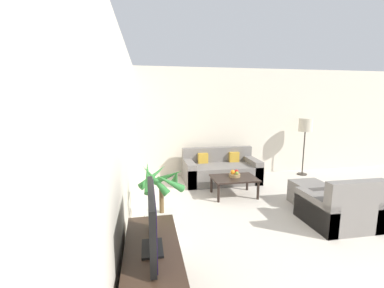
{
  "coord_description": "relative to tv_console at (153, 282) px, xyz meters",
  "views": [
    {
      "loc": [
        -3.06,
        -0.41,
        1.9
      ],
      "look_at": [
        -2.11,
        4.82,
        1.0
      ],
      "focal_mm": 24.0,
      "sensor_mm": 36.0,
      "label": 1
    }
  ],
  "objects": [
    {
      "name": "floor_lamp",
      "position": [
        3.95,
        3.79,
        0.91
      ],
      "size": [
        0.33,
        0.33,
        1.46
      ],
      "color": "#2D2823",
      "rests_on": "ground_plane"
    },
    {
      "name": "apple_red",
      "position": [
        1.76,
        2.74,
        0.16
      ],
      "size": [
        0.08,
        0.08,
        0.08
      ],
      "color": "red",
      "rests_on": "fruit_bowl"
    },
    {
      "name": "television",
      "position": [
        0.0,
        0.0,
        0.58
      ],
      "size": [
        0.18,
        0.83,
        0.53
      ],
      "color": "black",
      "rests_on": "tv_console"
    },
    {
      "name": "apple_green",
      "position": [
        1.74,
        2.66,
        0.16
      ],
      "size": [
        0.07,
        0.07,
        0.07
      ],
      "color": "olive",
      "rests_on": "fruit_bowl"
    },
    {
      "name": "armchair",
      "position": [
        2.85,
        1.19,
        -0.06
      ],
      "size": [
        0.92,
        0.85,
        0.8
      ],
      "color": "slate",
      "rests_on": "ground_plane"
    },
    {
      "name": "orange_fruit",
      "position": [
        1.67,
        2.7,
        0.17
      ],
      "size": [
        0.09,
        0.09,
        0.09
      ],
      "color": "orange",
      "rests_on": "fruit_bowl"
    },
    {
      "name": "sofa_loveseat",
      "position": [
        1.69,
        3.61,
        -0.05
      ],
      "size": [
        1.73,
        0.87,
        0.77
      ],
      "color": "slate",
      "rests_on": "ground_plane"
    },
    {
      "name": "tv_console",
      "position": [
        0.0,
        0.0,
        0.0
      ],
      "size": [
        0.48,
        1.31,
        0.63
      ],
      "color": "#332319",
      "rests_on": "ground_plane"
    },
    {
      "name": "fruit_bowl",
      "position": [
        1.71,
        2.71,
        0.09
      ],
      "size": [
        0.23,
        0.23,
        0.06
      ],
      "color": "#997A4C",
      "rests_on": "coffee_table"
    },
    {
      "name": "wall_back",
      "position": [
        3.03,
        4.23,
        1.03
      ],
      "size": [
        8.23,
        0.06,
        2.7
      ],
      "color": "beige",
      "rests_on": "ground_plane"
    },
    {
      "name": "potted_palm",
      "position": [
        0.15,
        1.18,
        0.06
      ],
      "size": [
        0.65,
        0.66,
        1.12
      ],
      "color": "beige",
      "rests_on": "ground_plane"
    },
    {
      "name": "coffee_table",
      "position": [
        1.69,
        2.67,
        0.02
      ],
      "size": [
        0.88,
        0.63,
        0.38
      ],
      "color": "black",
      "rests_on": "ground_plane"
    },
    {
      "name": "wall_left",
      "position": [
        -0.31,
        1.28,
        1.03
      ],
      "size": [
        0.06,
        7.45,
        2.7
      ],
      "color": "beige",
      "rests_on": "ground_plane"
    },
    {
      "name": "ottoman",
      "position": [
        2.9,
        2.0,
        -0.11
      ],
      "size": [
        0.57,
        0.53,
        0.42
      ],
      "color": "slate",
      "rests_on": "ground_plane"
    }
  ]
}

